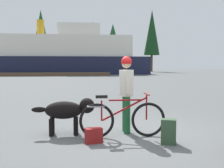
{
  "coord_description": "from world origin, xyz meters",
  "views": [
    {
      "loc": [
        -1.24,
        -5.83,
        1.52
      ],
      "look_at": [
        -0.34,
        1.7,
        0.98
      ],
      "focal_mm": 44.57,
      "sensor_mm": 36.0,
      "label": 1
    }
  ],
  "objects_px": {
    "person_cyclist": "(126,87)",
    "handbag_pannier": "(94,136)",
    "dog": "(68,110)",
    "backpack": "(169,132)",
    "bicycle": "(122,119)",
    "ferry_boat": "(63,56)"
  },
  "relations": [
    {
      "from": "bicycle",
      "to": "dog",
      "type": "height_order",
      "value": "bicycle"
    },
    {
      "from": "person_cyclist",
      "to": "handbag_pannier",
      "type": "xyz_separation_m",
      "value": [
        -0.77,
        -0.77,
        -0.87
      ]
    },
    {
      "from": "bicycle",
      "to": "dog",
      "type": "distance_m",
      "value": 1.21
    },
    {
      "from": "person_cyclist",
      "to": "bicycle",
      "type": "bearing_deg",
      "value": -110.74
    },
    {
      "from": "person_cyclist",
      "to": "dog",
      "type": "relative_size",
      "value": 1.25
    },
    {
      "from": "dog",
      "to": "backpack",
      "type": "xyz_separation_m",
      "value": [
        1.94,
        -0.98,
        -0.28
      ]
    },
    {
      "from": "handbag_pannier",
      "to": "ferry_boat",
      "type": "xyz_separation_m",
      "value": [
        -2.73,
        38.59,
        2.72
      ]
    },
    {
      "from": "person_cyclist",
      "to": "handbag_pannier",
      "type": "relative_size",
      "value": 5.31
    },
    {
      "from": "person_cyclist",
      "to": "backpack",
      "type": "height_order",
      "value": "person_cyclist"
    },
    {
      "from": "bicycle",
      "to": "person_cyclist",
      "type": "height_order",
      "value": "person_cyclist"
    },
    {
      "from": "handbag_pannier",
      "to": "dog",
      "type": "bearing_deg",
      "value": 125.05
    },
    {
      "from": "dog",
      "to": "handbag_pannier",
      "type": "height_order",
      "value": "dog"
    },
    {
      "from": "dog",
      "to": "handbag_pannier",
      "type": "xyz_separation_m",
      "value": [
        0.52,
        -0.75,
        -0.38
      ]
    },
    {
      "from": "backpack",
      "to": "ferry_boat",
      "type": "height_order",
      "value": "ferry_boat"
    },
    {
      "from": "backpack",
      "to": "ferry_boat",
      "type": "relative_size",
      "value": 0.02
    },
    {
      "from": "person_cyclist",
      "to": "ferry_boat",
      "type": "xyz_separation_m",
      "value": [
        -3.5,
        37.82,
        1.85
      ]
    },
    {
      "from": "handbag_pannier",
      "to": "bicycle",
      "type": "bearing_deg",
      "value": 29.39
    },
    {
      "from": "person_cyclist",
      "to": "dog",
      "type": "distance_m",
      "value": 1.39
    },
    {
      "from": "bicycle",
      "to": "ferry_boat",
      "type": "relative_size",
      "value": 0.07
    },
    {
      "from": "backpack",
      "to": "handbag_pannier",
      "type": "height_order",
      "value": "backpack"
    },
    {
      "from": "person_cyclist",
      "to": "backpack",
      "type": "xyz_separation_m",
      "value": [
        0.65,
        -1.0,
        -0.78
      ]
    },
    {
      "from": "dog",
      "to": "person_cyclist",
      "type": "bearing_deg",
      "value": 0.86
    }
  ]
}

